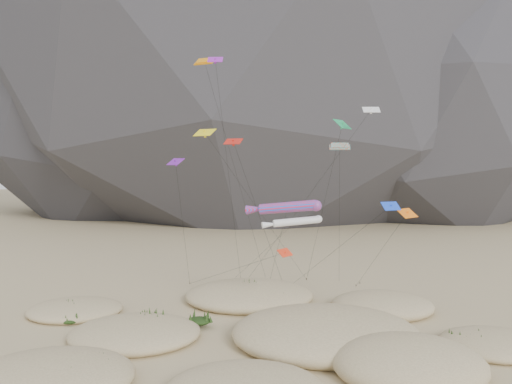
# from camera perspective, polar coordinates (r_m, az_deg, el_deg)

# --- Properties ---
(ground) EXTENTS (500.00, 500.00, 0.00)m
(ground) POSITION_cam_1_polar(r_m,az_deg,el_deg) (45.88, 2.71, -18.03)
(ground) COLOR #CCB789
(ground) RESTS_ON ground
(dunes) EXTENTS (51.19, 36.32, 3.95)m
(dunes) POSITION_cam_1_polar(r_m,az_deg,el_deg) (48.94, 1.91, -15.75)
(dunes) COLOR #CCB789
(dunes) RESTS_ON ground
(dune_grass) EXTENTS (41.56, 29.18, 1.50)m
(dune_grass) POSITION_cam_1_polar(r_m,az_deg,el_deg) (48.56, 1.78, -15.73)
(dune_grass) COLOR black
(dune_grass) RESTS_ON ground
(kite_stakes) EXTENTS (23.37, 5.46, 0.30)m
(kite_stakes) POSITION_cam_1_polar(r_m,az_deg,el_deg) (68.64, 2.54, -10.50)
(kite_stakes) COLOR #3F2D1E
(kite_stakes) RESTS_ON ground
(rainbow_tube_kite) EXTENTS (7.76, 15.50, 12.96)m
(rainbow_tube_kite) POSITION_cam_1_polar(r_m,az_deg,el_deg) (51.53, 3.33, -1.78)
(rainbow_tube_kite) COLOR #FF1A27
(rainbow_tube_kite) RESTS_ON ground
(white_tube_kite) EXTENTS (9.67, 19.16, 11.33)m
(white_tube_kite) POSITION_cam_1_polar(r_m,az_deg,el_deg) (50.73, 4.31, -3.43)
(white_tube_kite) COLOR silver
(white_tube_kite) RESTS_ON ground
(orange_parafoil) EXTENTS (9.10, 13.87, 28.76)m
(orange_parafoil) POSITION_cam_1_polar(r_m,az_deg,el_deg) (59.72, -5.76, 14.18)
(orange_parafoil) COLOR orange
(orange_parafoil) RESTS_ON ground
(multi_parafoil) EXTENTS (3.70, 11.91, 18.98)m
(multi_parafoil) POSITION_cam_1_polar(r_m,az_deg,el_deg) (58.53, 9.55, 4.95)
(multi_parafoil) COLOR #FF471A
(multi_parafoil) RESTS_ON ground
(delta_kites) EXTENTS (26.49, 20.36, 27.96)m
(delta_kites) POSITION_cam_1_polar(r_m,az_deg,el_deg) (54.69, 4.53, 3.46)
(delta_kites) COLOR purple
(delta_kites) RESTS_ON ground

